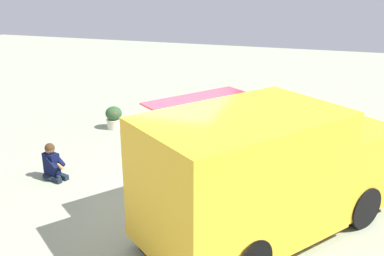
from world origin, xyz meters
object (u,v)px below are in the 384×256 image
(planter_flowering_far, at_px, (372,146))
(person_customer, at_px, (52,165))
(planter_flowering_near, at_px, (114,117))
(food_truck, at_px, (266,176))

(planter_flowering_far, bearing_deg, person_customer, 115.06)
(person_customer, height_order, planter_flowering_far, person_customer)
(planter_flowering_near, bearing_deg, food_truck, -129.96)
(person_customer, bearing_deg, food_truck, -99.05)
(person_customer, distance_m, planter_flowering_far, 7.86)
(planter_flowering_near, height_order, planter_flowering_far, planter_flowering_far)
(person_customer, height_order, planter_flowering_near, person_customer)
(person_customer, relative_size, planter_flowering_far, 1.23)
(food_truck, height_order, person_customer, food_truck)
(person_customer, bearing_deg, planter_flowering_near, 2.88)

